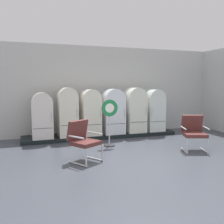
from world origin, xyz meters
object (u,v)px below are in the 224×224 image
(refrigerator_0, at_px, (42,114))
(armchair_right, at_px, (194,131))
(refrigerator_1, at_px, (68,111))
(refrigerator_4, at_px, (135,109))
(sign_stand, at_px, (109,123))
(refrigerator_3, at_px, (113,110))
(refrigerator_2, at_px, (90,111))
(armchair_left, at_px, (83,139))
(refrigerator_5, at_px, (154,109))

(refrigerator_0, height_order, armchair_right, refrigerator_0)
(refrigerator_0, xyz_separation_m, refrigerator_1, (0.80, 0.01, 0.08))
(refrigerator_0, xyz_separation_m, refrigerator_4, (3.16, 0.03, 0.08))
(armchair_right, height_order, sign_stand, sign_stand)
(refrigerator_3, bearing_deg, armchair_right, -58.70)
(sign_stand, bearing_deg, refrigerator_2, 101.58)
(refrigerator_3, xyz_separation_m, armchair_left, (-1.59, -2.39, -0.39))
(refrigerator_4, bearing_deg, refrigerator_2, -179.64)
(refrigerator_4, bearing_deg, refrigerator_1, -179.60)
(refrigerator_0, distance_m, armchair_left, 2.55)
(sign_stand, bearing_deg, refrigerator_3, 65.79)
(refrigerator_2, height_order, refrigerator_4, refrigerator_4)
(refrigerator_1, xyz_separation_m, refrigerator_4, (2.36, 0.02, -0.01))
(refrigerator_4, relative_size, armchair_right, 1.63)
(refrigerator_4, bearing_deg, refrigerator_0, -179.54)
(refrigerator_2, bearing_deg, sign_stand, -78.42)
(refrigerator_4, height_order, sign_stand, refrigerator_4)
(refrigerator_5, relative_size, armchair_left, 1.56)
(refrigerator_5, relative_size, armchair_right, 1.56)
(refrigerator_0, height_order, refrigerator_1, refrigerator_1)
(refrigerator_5, xyz_separation_m, armchair_left, (-3.16, -2.41, -0.38))
(refrigerator_2, bearing_deg, refrigerator_4, 0.36)
(refrigerator_4, xyz_separation_m, sign_stand, (-1.35, -1.24, -0.27))
(refrigerator_0, distance_m, armchair_right, 4.53)
(refrigerator_5, bearing_deg, armchair_right, -92.49)
(refrigerator_1, distance_m, refrigerator_3, 1.55)
(refrigerator_1, height_order, refrigerator_4, refrigerator_1)
(refrigerator_1, relative_size, armchair_left, 1.64)
(refrigerator_5, bearing_deg, refrigerator_1, 179.83)
(armchair_right, bearing_deg, refrigerator_2, 132.67)
(armchair_right, xyz_separation_m, sign_stand, (-2.00, 1.22, 0.14))
(refrigerator_4, bearing_deg, refrigerator_3, -176.88)
(refrigerator_1, height_order, refrigerator_5, refrigerator_1)
(refrigerator_2, relative_size, armchair_left, 1.58)
(refrigerator_5, height_order, armchair_right, refrigerator_5)
(armchair_right, bearing_deg, refrigerator_1, 141.02)
(refrigerator_2, height_order, armchair_left, refrigerator_2)
(refrigerator_2, bearing_deg, refrigerator_1, -179.52)
(refrigerator_5, bearing_deg, refrigerator_3, -179.30)
(armchair_right, bearing_deg, refrigerator_0, 147.47)
(refrigerator_5, bearing_deg, refrigerator_4, 178.05)
(refrigerator_1, bearing_deg, refrigerator_4, 0.40)
(refrigerator_3, bearing_deg, refrigerator_5, 0.70)
(refrigerator_2, bearing_deg, refrigerator_3, -2.51)
(refrigerator_0, xyz_separation_m, refrigerator_5, (3.91, -0.00, 0.04))
(refrigerator_5, bearing_deg, sign_stand, -150.08)
(refrigerator_1, relative_size, refrigerator_4, 1.01)
(refrigerator_3, xyz_separation_m, refrigerator_5, (1.57, 0.02, -0.01))
(refrigerator_2, bearing_deg, armchair_left, -108.26)
(refrigerator_3, xyz_separation_m, armchair_right, (1.46, -2.41, -0.39))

